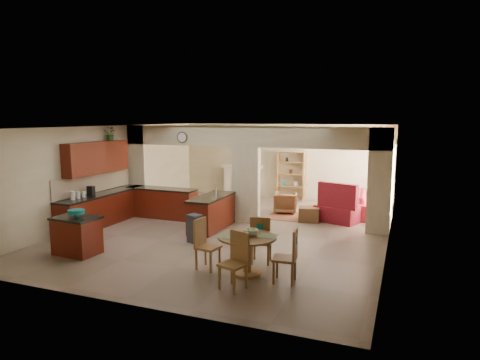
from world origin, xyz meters
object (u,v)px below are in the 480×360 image
at_px(kitchen_island, 77,235).
at_px(dining_table, 247,249).
at_px(armchair, 285,203).
at_px(sofa, 369,203).

xyz_separation_m(kitchen_island, dining_table, (4.00, 0.18, 0.08)).
bearing_deg(kitchen_island, dining_table, 5.80).
bearing_deg(armchair, dining_table, 86.80).
height_order(dining_table, armchair, dining_table).
bearing_deg(kitchen_island, sofa, 51.65).
xyz_separation_m(kitchen_island, armchair, (3.25, 5.76, -0.10)).
height_order(sofa, armchair, sofa).
bearing_deg(sofa, kitchen_island, 134.18).
distance_m(sofa, armchair, 2.63).
distance_m(dining_table, sofa, 6.57).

